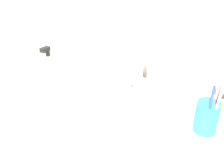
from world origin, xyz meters
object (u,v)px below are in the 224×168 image
toothbrush_white (218,104)px  soap_dispenser (50,69)px  faucet (136,76)px  toothbrush_blue (211,103)px  toothbrush_cup (207,117)px  toothbrush_red (218,98)px

toothbrush_white → soap_dispenser: 0.63m
faucet → soap_dispenser: 0.34m
toothbrush_blue → soap_dispenser: 0.61m
faucet → soap_dispenser: soap_dispenser is taller
toothbrush_cup → toothbrush_white: bearing=-38.6°
toothbrush_blue → toothbrush_white: size_ratio=1.05×
faucet → soap_dispenser: (-0.30, -0.16, 0.01)m
toothbrush_blue → toothbrush_red: 0.04m
faucet → toothbrush_white: size_ratio=0.91×
toothbrush_blue → toothbrush_red: size_ratio=1.02×
toothbrush_blue → toothbrush_red: toothbrush_blue is taller
faucet → toothbrush_white: bearing=-23.5°
toothbrush_red → soap_dispenser: size_ratio=1.26×
faucet → toothbrush_red: size_ratio=0.88×
toothbrush_white → soap_dispenser: size_ratio=1.22×
toothbrush_white → toothbrush_red: (-0.01, 0.03, 0.00)m
toothbrush_blue → toothbrush_white: 0.02m
toothbrush_cup → toothbrush_blue: bearing=-73.6°
soap_dispenser → toothbrush_blue: bearing=0.6°
toothbrush_cup → toothbrush_white: toothbrush_white is taller
toothbrush_blue → toothbrush_white: bearing=29.8°
toothbrush_cup → toothbrush_blue: 0.07m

